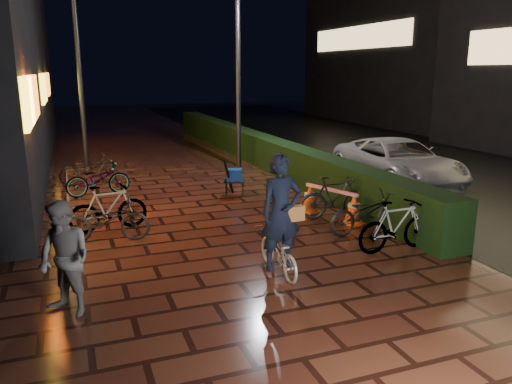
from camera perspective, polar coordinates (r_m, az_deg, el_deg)
name	(u,v)px	position (r m, az deg, el deg)	size (l,w,h in m)	color
ground	(239,243)	(9.37, -1.94, -5.89)	(80.00, 80.00, 0.00)	#381911
asphalt_road	(443,165)	(18.11, 20.57, 2.87)	(11.00, 60.00, 0.01)	black
hedge	(255,147)	(17.67, -0.12, 5.13)	(0.70, 20.00, 1.00)	black
bystander_person	(65,259)	(6.96, -21.03, -7.18)	(0.75, 0.58, 1.54)	slate
van	(398,162)	(14.61, 15.92, 3.33)	(2.10, 4.55, 1.27)	silver
lamp_post_hedge	(238,68)	(16.54, -2.06, 13.94)	(0.55, 0.16, 5.83)	black
lamp_post_sf	(79,69)	(17.48, -19.55, 13.07)	(0.54, 0.29, 5.77)	black
cyclist	(280,231)	(7.79, 2.72, -4.45)	(0.70, 1.36, 1.94)	silver
traffic_barrier	(331,203)	(11.01, 8.55, -1.25)	(0.92, 1.61, 0.66)	#F8530D
cart_assembly	(234,176)	(12.75, -2.54, 1.80)	(0.69, 0.59, 1.00)	black
parked_bikes_storefront	(99,190)	(12.18, -17.55, 0.22)	(1.83, 6.03, 0.94)	black
parked_bikes_hedge	(364,211)	(10.03, 12.21, -2.17)	(1.68, 2.75, 0.94)	black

